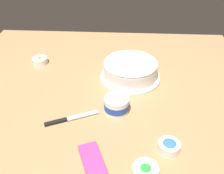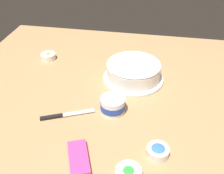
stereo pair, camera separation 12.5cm
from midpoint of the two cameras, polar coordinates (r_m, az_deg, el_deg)
name	(u,v)px [view 2 (the right image)]	position (r m, az deg, el deg)	size (l,w,h in m)	color
ground_plane	(99,101)	(1.22, 0.17, -3.12)	(1.54, 1.54, 0.00)	tan
frosted_cake	(133,71)	(1.35, 7.34, 3.31)	(0.31, 0.31, 0.11)	white
frosting_tub	(113,105)	(1.15, 3.31, -3.95)	(0.11, 0.11, 0.07)	white
spreading_knife	(63,115)	(1.15, -7.60, -6.23)	(0.11, 0.22, 0.01)	silver
sprinkle_bowl_blue	(158,151)	(1.01, 13.54, -13.51)	(0.08, 0.08, 0.04)	white
sprinkle_bowl_orange	(48,56)	(1.57, -11.46, 6.53)	(0.08, 0.08, 0.04)	white
sprinkle_bowl_green	(128,173)	(0.93, 7.65, -18.29)	(0.09, 0.09, 0.04)	white
candy_box_lower	(78,158)	(0.98, -3.69, -15.28)	(0.15, 0.07, 0.02)	#E53D8E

